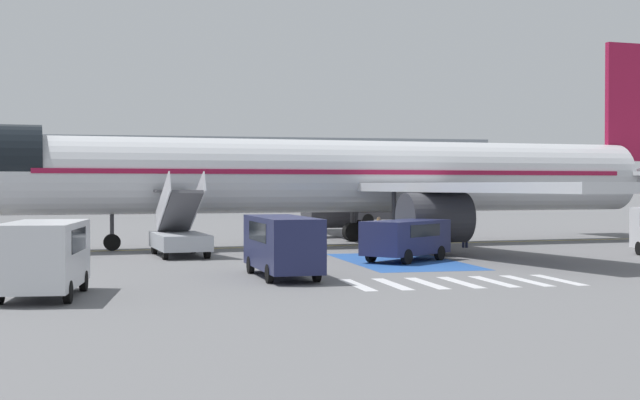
% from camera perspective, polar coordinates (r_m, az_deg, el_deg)
% --- Properties ---
extents(ground_plane, '(600.00, 600.00, 0.00)m').
position_cam_1_polar(ground_plane, '(48.15, 1.38, -2.95)').
color(ground_plane, slate).
extents(apron_leadline_yellow, '(78.78, 8.46, 0.01)m').
position_cam_1_polar(apron_leadline_yellow, '(48.51, 1.50, -2.92)').
color(apron_leadline_yellow, gold).
rests_on(apron_leadline_yellow, ground_plane).
extents(apron_stand_patch_blue, '(4.62, 9.34, 0.01)m').
position_cam_1_polar(apron_stand_patch_blue, '(38.54, 5.25, -3.93)').
color(apron_stand_patch_blue, '#2856A8').
rests_on(apron_stand_patch_blue, ground_plane).
extents(apron_walkway_bar_0, '(0.44, 3.60, 0.01)m').
position_cam_1_polar(apron_walkway_bar_0, '(29.39, 2.40, -5.45)').
color(apron_walkway_bar_0, silver).
rests_on(apron_walkway_bar_0, ground_plane).
extents(apron_walkway_bar_1, '(0.44, 3.60, 0.01)m').
position_cam_1_polar(apron_walkway_bar_1, '(29.72, 4.64, -5.38)').
color(apron_walkway_bar_1, silver).
rests_on(apron_walkway_bar_1, ground_plane).
extents(apron_walkway_bar_2, '(0.44, 3.60, 0.01)m').
position_cam_1_polar(apron_walkway_bar_2, '(30.09, 6.84, -5.31)').
color(apron_walkway_bar_2, silver).
rests_on(apron_walkway_bar_2, ground_plane).
extents(apron_walkway_bar_3, '(0.44, 3.60, 0.01)m').
position_cam_1_polar(apron_walkway_bar_3, '(30.51, 8.97, -5.22)').
color(apron_walkway_bar_3, silver).
rests_on(apron_walkway_bar_3, ground_plane).
extents(apron_walkway_bar_4, '(0.44, 3.60, 0.01)m').
position_cam_1_polar(apron_walkway_bar_4, '(30.97, 11.05, -5.14)').
color(apron_walkway_bar_4, silver).
rests_on(apron_walkway_bar_4, ground_plane).
extents(apron_walkway_bar_5, '(0.44, 3.60, 0.01)m').
position_cam_1_polar(apron_walkway_bar_5, '(31.46, 13.06, -5.05)').
color(apron_walkway_bar_5, silver).
rests_on(apron_walkway_bar_5, ground_plane).
extents(apron_walkway_bar_6, '(0.44, 3.60, 0.01)m').
position_cam_1_polar(apron_walkway_bar_6, '(32.00, 15.00, -4.96)').
color(apron_walkway_bar_6, silver).
rests_on(apron_walkway_bar_6, ground_plane).
extents(airliner, '(45.50, 36.37, 11.90)m').
position_cam_1_polar(airliner, '(48.65, 2.29, 1.49)').
color(airliner, silver).
rests_on(airliner, ground_plane).
extents(boarding_stairs_forward, '(2.69, 5.40, 3.90)m').
position_cam_1_polar(boarding_stairs_forward, '(41.61, -8.97, -2.23)').
color(boarding_stairs_forward, '#ADB2BA').
rests_on(boarding_stairs_forward, ground_plane).
extents(fuel_tanker, '(10.18, 3.99, 3.54)m').
position_cam_1_polar(fuel_tanker, '(73.19, 3.25, -0.21)').
color(fuel_tanker, '#38383D').
rests_on(fuel_tanker, ground_plane).
extents(service_van_1, '(2.02, 5.60, 2.16)m').
position_cam_1_polar(service_van_1, '(31.65, -2.45, -2.65)').
color(service_van_1, '#1E234C').
rests_on(service_van_1, ground_plane).
extents(service_van_2, '(2.48, 4.84, 2.21)m').
position_cam_1_polar(service_van_2, '(27.22, -17.27, -3.23)').
color(service_van_2, silver).
rests_on(service_van_2, ground_plane).
extents(service_van_3, '(4.56, 4.24, 1.76)m').
position_cam_1_polar(service_van_3, '(38.52, 5.52, -2.33)').
color(service_van_3, '#1E234C').
rests_on(service_van_3, ground_plane).
extents(baggage_cart, '(2.81, 2.96, 0.87)m').
position_cam_1_polar(baggage_cart, '(43.88, 6.16, -3.00)').
color(baggage_cart, gray).
rests_on(baggage_cart, ground_plane).
extents(ground_crew_0, '(0.46, 0.30, 1.70)m').
position_cam_1_polar(ground_crew_0, '(47.29, 9.26, -1.85)').
color(ground_crew_0, '#191E38').
rests_on(ground_crew_0, ground_plane).
extents(ground_crew_1, '(0.49, 0.38, 1.64)m').
position_cam_1_polar(ground_crew_1, '(46.19, 3.78, -1.95)').
color(ground_crew_1, black).
rests_on(ground_crew_1, ground_plane).
extents(traffic_cone_0, '(0.51, 0.51, 0.57)m').
position_cam_1_polar(traffic_cone_0, '(44.23, -18.40, -2.98)').
color(traffic_cone_0, orange).
rests_on(traffic_cone_0, ground_plane).
extents(traffic_cone_1, '(0.55, 0.55, 0.61)m').
position_cam_1_polar(traffic_cone_1, '(39.58, -3.39, -3.36)').
color(traffic_cone_1, orange).
rests_on(traffic_cone_1, ground_plane).
extents(traffic_cone_2, '(0.60, 0.60, 0.67)m').
position_cam_1_polar(traffic_cone_2, '(41.40, 0.03, -3.13)').
color(traffic_cone_2, orange).
rests_on(traffic_cone_2, ground_plane).
extents(terminal_building, '(93.09, 12.10, 9.42)m').
position_cam_1_polar(terminal_building, '(118.22, -11.75, 1.64)').
color(terminal_building, '#89939E').
rests_on(terminal_building, ground_plane).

